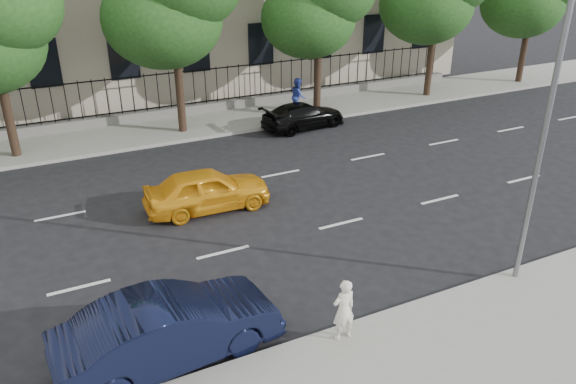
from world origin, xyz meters
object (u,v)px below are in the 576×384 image
Objects in this scene: black_sedan at (304,116)px; street_light at (534,87)px; yellow_taxi at (207,190)px; woman_near at (344,310)px; navy_sedan at (169,329)px.

street_light is at bearing 169.28° from black_sedan.
street_light is at bearing -137.94° from yellow_taxi.
street_light is 10.31m from yellow_taxi.
woman_near is at bearing -173.85° from yellow_taxi.
navy_sedan is at bearing 135.05° from black_sedan.
navy_sedan is 3.80m from woman_near.
woman_near is at bearing -173.36° from street_light.
street_light reaches higher than woman_near.
navy_sedan is (-3.07, -6.58, 0.09)m from yellow_taxi.
street_light reaches higher than black_sedan.
street_light is at bearing -98.87° from navy_sedan.
woman_near is at bearing 148.63° from black_sedan.
street_light is 5.29× the size of woman_near.
yellow_taxi is at bearing 124.88° from black_sedan.
woman_near reaches higher than yellow_taxi.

